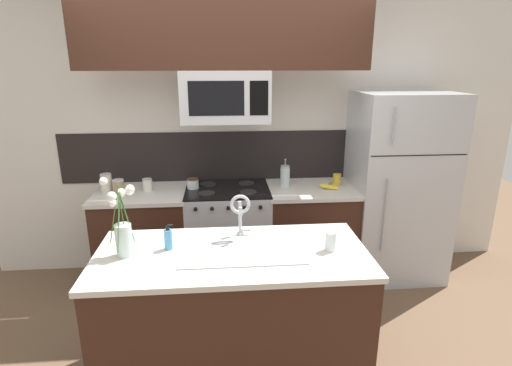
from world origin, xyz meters
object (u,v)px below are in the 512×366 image
Objects in this scene: microwave at (225,96)px; dish_soap_bottle at (168,239)px; storage_jar_tall at (106,183)px; storage_jar_short at (147,185)px; sink_faucet at (240,210)px; storage_jar_squat at (193,184)px; flower_vase at (123,230)px; stove_range at (228,235)px; coffee_tin at (337,180)px; banana_bunch at (329,187)px; drinking_glass at (331,241)px; refrigerator at (397,187)px; storage_jar_medium at (119,187)px; french_press at (285,176)px.

microwave is 1.44m from dish_soap_bottle.
microwave reaches higher than storage_jar_tall.
storage_jar_tall is at bearing -178.29° from storage_jar_short.
dish_soap_bottle is at bearing -163.88° from sink_faucet.
flower_vase is (-0.32, -1.27, 0.11)m from storage_jar_squat.
stove_range is 1.20m from storage_jar_tall.
stove_range is at bearing -177.23° from coffee_tin.
storage_jar_tall is at bearing 177.69° from microwave.
storage_jar_short is (0.36, 0.01, -0.03)m from storage_jar_tall.
sink_faucet reaches higher than banana_bunch.
microwave reaches higher than sink_faucet.
dish_soap_bottle is 1.01m from drinking_glass.
storage_jar_squat is 1.21m from dish_soap_bottle.
flower_vase is at bearing -150.81° from refrigerator.
refrigerator reaches higher than sink_faucet.
storage_jar_short is at bearing 135.47° from drinking_glass.
storage_jar_short is 0.41m from storage_jar_squat.
microwave is 1.24m from banana_bunch.
stove_range is 7.13× the size of storage_jar_medium.
stove_range is 1.09m from storage_jar_medium.
microwave is 2.43× the size of sink_faucet.
storage_jar_medium reaches higher than storage_jar_squat.
flower_vase is at bearing -74.99° from storage_jar_medium.
microwave is 5.71× the size of storage_jar_medium.
storage_jar_tall reaches higher than banana_bunch.
refrigerator is 2.59m from flower_vase.
refrigerator is 3.70× the size of flower_vase.
storage_jar_squat is 1.31m from flower_vase.
microwave is 1.32m from storage_jar_tall.
coffee_tin is at bearing 0.87° from storage_jar_squat.
microwave is at bearing -9.16° from storage_jar_squat.
storage_jar_medium is at bearing 135.53° from sink_faucet.
french_press is at bearing 163.15° from banana_bunch.
stove_range is 8.45× the size of coffee_tin.
refrigerator reaches higher than storage_jar_squat.
stove_range is at bearing 93.85° from sink_faucet.
coffee_tin is 0.23× the size of flower_vase.
storage_jar_squat is 0.40× the size of french_press.
drinking_glass is (-0.42, -1.33, 0.01)m from coffee_tin.
storage_jar_tall is 1.62m from french_press.
coffee_tin is (1.76, 0.02, -0.00)m from storage_jar_short.
coffee_tin is at bearing 2.46° from storage_jar_medium.
storage_jar_squat is at bearing 0.54° from storage_jar_tall.
storage_jar_short is (-0.72, 0.03, 0.50)m from stove_range.
storage_jar_squat is at bearing 86.61° from dish_soap_bottle.
storage_jar_tall is 2.11m from coffee_tin.
sink_faucet is (0.07, -1.03, -0.64)m from microwave.
flower_vase is (-0.64, -1.22, -0.67)m from microwave.
drinking_glass is at bearing -2.03° from flower_vase.
french_press is (0.85, 0.03, 0.05)m from storage_jar_squat.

